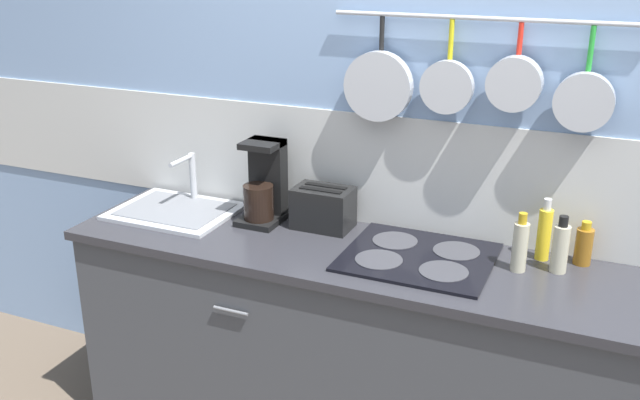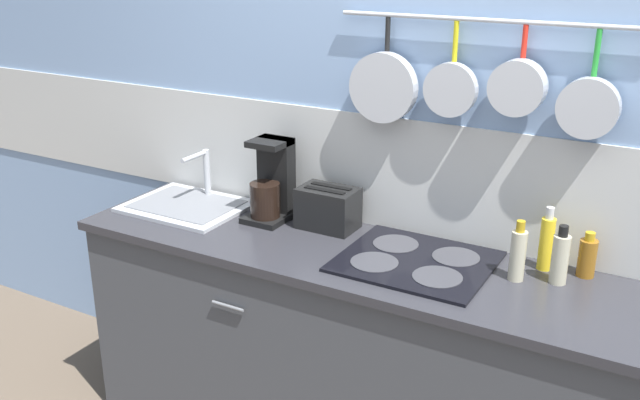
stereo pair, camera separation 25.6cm
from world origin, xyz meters
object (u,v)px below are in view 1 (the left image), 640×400
coffee_maker (264,188)px  bottle_cooking_wine (520,245)px  bottle_hot_sauce (584,245)px  toaster (323,208)px  bottle_sesame_oil (544,233)px  bottle_olive_oil (560,247)px

coffee_maker → bottle_cooking_wine: size_ratio=1.57×
bottle_hot_sauce → toaster: bearing=-176.7°
coffee_maker → toaster: 0.26m
bottle_hot_sauce → bottle_sesame_oil: bearing=-174.1°
toaster → bottle_olive_oil: 0.90m
bottle_sesame_oil → toaster: bearing=-177.1°
toaster → bottle_sesame_oil: size_ratio=1.07×
bottle_sesame_oil → bottle_hot_sauce: bearing=5.9°
coffee_maker → bottle_olive_oil: (1.15, -0.02, -0.05)m
coffee_maker → bottle_hot_sauce: 1.23m
toaster → bottle_olive_oil: size_ratio=1.20×
toaster → bottle_olive_oil: (0.90, -0.04, 0.01)m
coffee_maker → bottle_cooking_wine: coffee_maker is taller
bottle_cooking_wine → bottle_olive_oil: bottle_cooking_wine is taller
bottle_olive_oil → bottle_sesame_oil: bearing=127.4°
bottle_olive_oil → bottle_hot_sauce: (0.07, 0.10, -0.02)m
coffee_maker → bottle_cooking_wine: 1.03m
toaster → bottle_cooking_wine: size_ratio=1.15×
bottle_olive_oil → bottle_cooking_wine: bearing=-160.2°
coffee_maker → toaster: size_ratio=1.36×
toaster → bottle_hot_sauce: bearing=3.3°
coffee_maker → bottle_cooking_wine: bearing=-3.7°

